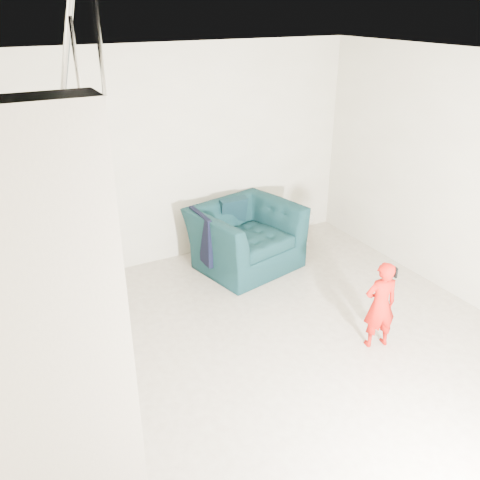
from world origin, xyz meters
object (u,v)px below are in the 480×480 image
object	(u,v)px
toddler	(380,305)
side_table	(298,226)
armchair	(245,237)
staircase	(30,318)

from	to	relation	value
toddler	side_table	bearing A→B (deg)	-91.33
side_table	toddler	bearing A→B (deg)	-104.94
armchair	staircase	size ratio (longest dim) A/B	0.34
toddler	side_table	world-z (taller)	toddler
side_table	staircase	size ratio (longest dim) A/B	0.11
side_table	staircase	world-z (taller)	staircase
armchair	toddler	distance (m)	2.12
toddler	staircase	size ratio (longest dim) A/B	0.25
toddler	staircase	xyz separation A→B (m)	(-3.04, 0.56, 0.49)
toddler	side_table	xyz separation A→B (m)	(0.61, 2.30, -0.18)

